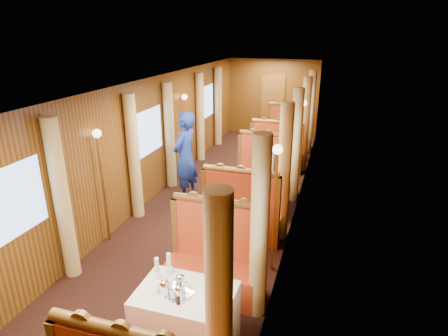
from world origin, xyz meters
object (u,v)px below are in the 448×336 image
at_px(banquette_mid_aft, 265,174).
at_px(rose_vase_far, 284,125).
at_px(teapot_right, 179,294).
at_px(banquette_near_aft, 215,264).
at_px(table_mid, 255,195).
at_px(banquette_far_fwd, 276,154).
at_px(banquette_mid_fwd, 242,216).
at_px(tea_tray, 175,293).
at_px(teapot_back, 180,283).
at_px(table_near, 186,320).
at_px(table_far, 282,145).
at_px(banquette_far_aft, 287,134).
at_px(rose_vase_mid, 258,169).
at_px(passenger, 264,164).
at_px(steward, 185,157).
at_px(teapot_left, 165,290).
at_px(fruit_plate, 212,304).

relative_size(banquette_mid_aft, rose_vase_far, 3.72).
bearing_deg(teapot_right, banquette_near_aft, 95.79).
xyz_separation_m(table_mid, banquette_far_fwd, (0.00, 2.49, 0.05)).
bearing_deg(banquette_near_aft, banquette_mid_fwd, 90.00).
relative_size(tea_tray, teapot_back, 2.05).
bearing_deg(table_mid, banquette_near_aft, -90.00).
relative_size(table_near, table_mid, 1.00).
height_order(table_mid, table_far, same).
distance_m(banquette_far_aft, rose_vase_mid, 4.57).
bearing_deg(table_mid, teapot_right, -90.29).
xyz_separation_m(banquette_near_aft, table_mid, (0.00, 2.49, -0.05)).
bearing_deg(banquette_mid_aft, teapot_back, -90.89).
relative_size(table_mid, banquette_mid_aft, 0.78).
bearing_deg(banquette_mid_fwd, rose_vase_mid, 87.88).
xyz_separation_m(banquette_mid_fwd, teapot_back, (-0.07, -2.44, 0.39)).
relative_size(banquette_far_fwd, passenger, 1.76).
bearing_deg(banquette_mid_fwd, banquette_mid_aft, 90.00).
xyz_separation_m(banquette_mid_aft, steward, (-1.52, -0.82, 0.51)).
relative_size(rose_vase_mid, passenger, 0.47).
bearing_deg(banquette_far_aft, rose_vase_mid, -89.54).
height_order(banquette_near_aft, steward, steward).
relative_size(banquette_far_aft, teapot_left, 7.52).
relative_size(teapot_back, rose_vase_mid, 0.46).
bearing_deg(passenger, banquette_far_fwd, 90.00).
distance_m(teapot_left, passenger, 4.40).
height_order(fruit_plate, rose_vase_far, rose_vase_far).
bearing_deg(teapot_right, banquette_far_aft, 96.58).
distance_m(banquette_far_fwd, passenger, 1.73).
height_order(banquette_mid_aft, rose_vase_mid, banquette_mid_aft).
height_order(banquette_mid_aft, teapot_left, banquette_mid_aft).
xyz_separation_m(table_near, teapot_back, (-0.07, 0.04, 0.44)).
bearing_deg(passenger, banquette_mid_fwd, -90.00).
height_order(teapot_back, passenger, passenger).
distance_m(rose_vase_mid, passenger, 0.83).
xyz_separation_m(table_mid, table_far, (0.00, 3.50, 0.00)).
relative_size(table_near, banquette_mid_aft, 0.78).
bearing_deg(banquette_mid_fwd, table_near, -90.00).
distance_m(banquette_mid_aft, rose_vase_far, 2.56).
bearing_deg(banquette_far_aft, banquette_mid_fwd, -90.00).
bearing_deg(tea_tray, teapot_back, 77.89).
bearing_deg(teapot_left, teapot_right, 8.41).
height_order(table_near, table_mid, same).
bearing_deg(rose_vase_mid, tea_tray, -92.06).
bearing_deg(steward, tea_tray, 29.47).
relative_size(banquette_mid_fwd, rose_vase_mid, 3.72).
bearing_deg(passenger, teapot_left, -92.31).
height_order(banquette_mid_fwd, tea_tray, banquette_mid_fwd).
relative_size(banquette_mid_fwd, banquette_far_aft, 1.00).
distance_m(table_mid, table_far, 3.50).
bearing_deg(tea_tray, fruit_plate, -7.95).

